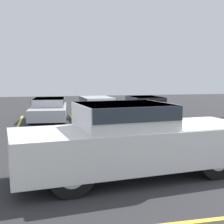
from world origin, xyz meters
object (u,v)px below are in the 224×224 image
parked_sedan_a (49,108)px  parked_sedan_b (97,107)px  wheel_stop_curb (114,111)px  pickup_truck (135,139)px  parked_sedan_c (145,106)px

parked_sedan_a → parked_sedan_b: size_ratio=1.04×
parked_sedan_b → wheel_stop_curb: bearing=147.2°
pickup_truck → parked_sedan_a: (-1.68, 10.15, -0.24)m
parked_sedan_a → parked_sedan_c: (5.34, -0.34, 0.01)m
pickup_truck → parked_sedan_b: pickup_truck is taller
pickup_truck → parked_sedan_a: size_ratio=1.18×
parked_sedan_b → parked_sedan_c: size_ratio=1.09×
pickup_truck → parked_sedan_b: size_ratio=1.22×
pickup_truck → parked_sedan_a: pickup_truck is taller
pickup_truck → parked_sedan_b: 10.08m
parked_sedan_a → wheel_stop_curb: bearing=127.0°
wheel_stop_curb → parked_sedan_a: bearing=-148.0°
pickup_truck → parked_sedan_c: bearing=62.9°
parked_sedan_c → pickup_truck: bearing=-21.7°
parked_sedan_b → wheel_stop_curb: parked_sedan_b is taller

